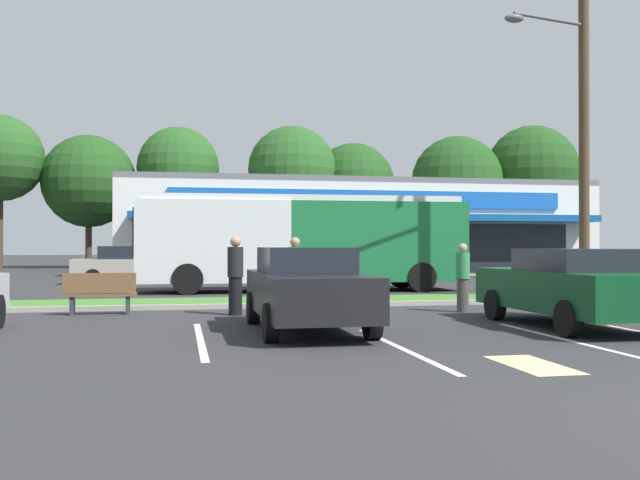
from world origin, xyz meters
TOP-DOWN VIEW (x-y plane):
  - grass_median at (0.00, 14.00)m, footprint 56.00×2.20m
  - curb_lip at (0.00, 12.78)m, footprint 56.00×0.24m
  - parking_stripe_0 at (-5.32, 7.00)m, footprint 0.12×4.80m
  - parking_stripe_1 at (-2.33, 5.39)m, footprint 0.12×4.80m
  - parking_stripe_2 at (0.65, 5.82)m, footprint 0.12×4.80m
  - lot_arrow at (-1.10, 3.60)m, footprint 0.70×1.60m
  - storefront_building at (4.02, 36.80)m, footprint 25.61×14.95m
  - tree_far_left at (-17.37, 45.49)m, footprint 5.75×5.75m
  - tree_left at (-11.82, 46.49)m, footprint 6.40×6.40m
  - tree_mid_left at (-5.74, 46.47)m, footprint 5.78×5.78m
  - tree_mid at (2.19, 44.85)m, footprint 6.26×6.26m
  - tree_mid_right at (6.87, 45.72)m, footprint 6.01×6.01m
  - tree_right at (14.02, 43.47)m, footprint 6.53×6.53m
  - tree_far_right at (20.12, 43.87)m, footprint 6.86×6.86m
  - utility_pole at (5.93, 14.01)m, footprint 3.16×2.36m
  - city_bus at (-1.51, 19.11)m, footprint 11.18×2.91m
  - bus_stop_bench at (-7.43, 11.77)m, footprint 1.60×0.45m
  - car_3 at (-3.36, 7.86)m, footprint 1.92×4.52m
  - car_4 at (1.73, 7.48)m, footprint 1.96×4.66m
  - car_5 at (-7.63, 25.32)m, footprint 4.65×2.00m
  - pedestrian_near_bench at (-2.90, 12.06)m, footprint 0.36×0.36m
  - pedestrian_mid at (-4.42, 11.08)m, footprint 0.36×0.36m
  - pedestrian_far at (0.90, 10.78)m, footprint 0.33×0.33m

SIDE VIEW (x-z plane):
  - parking_stripe_0 at x=-5.32m, z-range 0.00..0.01m
  - parking_stripe_1 at x=-2.33m, z-range 0.00..0.01m
  - parking_stripe_2 at x=0.65m, z-range 0.00..0.01m
  - lot_arrow at x=-1.10m, z-range 0.00..0.01m
  - grass_median at x=0.00m, z-range 0.00..0.12m
  - curb_lip at x=0.00m, z-range 0.00..0.12m
  - bus_stop_bench at x=-7.43m, z-range 0.03..0.98m
  - car_4 at x=1.73m, z-range 0.03..1.54m
  - car_5 at x=-7.63m, z-range 0.02..1.56m
  - car_3 at x=-3.36m, z-range 0.02..1.56m
  - pedestrian_far at x=0.90m, z-range 0.00..1.62m
  - pedestrian_near_bench at x=-2.90m, z-range 0.00..1.78m
  - pedestrian_mid at x=-4.42m, z-range 0.00..1.78m
  - city_bus at x=-1.51m, z-range 0.14..3.39m
  - storefront_building at x=4.02m, z-range 0.00..5.12m
  - utility_pole at x=5.93m, z-range 0.35..11.58m
  - tree_left at x=-11.82m, z-range 1.40..10.63m
  - tree_mid_right at x=6.87m, z-range 1.52..10.60m
  - tree_right at x=14.02m, z-range 1.45..10.91m
  - tree_mid at x=2.19m, z-range 1.87..11.91m
  - tree_far_right at x=20.12m, z-range 1.80..12.30m
  - tree_mid_left at x=-5.74m, z-range 2.08..12.06m
  - tree_far_left at x=-17.37m, z-range 2.23..12.50m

